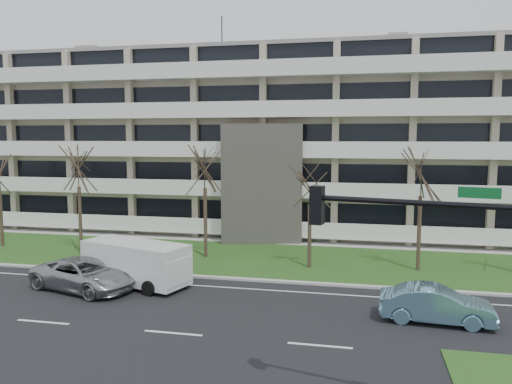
% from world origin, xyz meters
% --- Properties ---
extents(ground, '(160.00, 160.00, 0.00)m').
position_xyz_m(ground, '(0.00, 0.00, 0.00)').
color(ground, black).
rests_on(ground, ground).
extents(grass_verge, '(90.00, 10.00, 0.06)m').
position_xyz_m(grass_verge, '(0.00, 13.00, 0.03)').
color(grass_verge, '#254F1A').
rests_on(grass_verge, ground).
extents(curb, '(90.00, 0.35, 0.12)m').
position_xyz_m(curb, '(0.00, 8.00, 0.06)').
color(curb, '#B2B2AD').
rests_on(curb, ground).
extents(sidewalk, '(90.00, 2.00, 0.08)m').
position_xyz_m(sidewalk, '(0.00, 18.50, 0.04)').
color(sidewalk, '#B2B2AD').
rests_on(sidewalk, ground).
extents(lane_edge_line, '(90.00, 0.12, 0.01)m').
position_xyz_m(lane_edge_line, '(0.00, 6.50, 0.01)').
color(lane_edge_line, white).
rests_on(lane_edge_line, ground).
extents(apartment_building, '(60.50, 15.10, 18.75)m').
position_xyz_m(apartment_building, '(-0.01, 25.32, 7.61)').
color(apartment_building, '#BFB395').
rests_on(apartment_building, ground).
extents(silver_pickup, '(6.42, 4.27, 1.64)m').
position_xyz_m(silver_pickup, '(-6.76, 4.60, 0.82)').
color(silver_pickup, '#A0A2A7').
rests_on(silver_pickup, ground).
extents(blue_sedan, '(4.90, 2.04, 1.58)m').
position_xyz_m(blue_sedan, '(10.74, 3.51, 0.79)').
color(blue_sedan, '#6898B4').
rests_on(blue_sedan, ground).
extents(white_van, '(6.42, 3.94, 2.34)m').
position_xyz_m(white_van, '(-4.39, 5.96, 1.40)').
color(white_van, white).
rests_on(white_van, ground).
extents(traffic_signal, '(5.73, 1.67, 6.79)m').
position_xyz_m(traffic_signal, '(9.65, -5.47, 4.40)').
color(traffic_signal, black).
rests_on(traffic_signal, ground).
extents(tree_2, '(4.16, 4.16, 8.32)m').
position_xyz_m(tree_2, '(-11.32, 11.88, 6.47)').
color(tree_2, '#382B21').
rests_on(tree_2, ground).
extents(tree_3, '(4.16, 4.16, 8.32)m').
position_xyz_m(tree_3, '(-2.65, 12.74, 6.48)').
color(tree_3, '#382B21').
rests_on(tree_3, ground).
extents(tree_4, '(3.53, 3.53, 7.07)m').
position_xyz_m(tree_4, '(4.42, 11.41, 5.49)').
color(tree_4, '#382B21').
rests_on(tree_4, ground).
extents(tree_5, '(4.06, 4.06, 8.12)m').
position_xyz_m(tree_5, '(10.89, 12.08, 6.32)').
color(tree_5, '#382B21').
rests_on(tree_5, ground).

